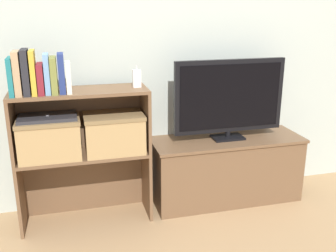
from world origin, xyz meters
TOP-DOWN VIEW (x-y plane):
  - ground_plane at (0.00, 0.00)m, footprint 16.00×16.00m
  - wall_back at (0.00, 0.40)m, footprint 10.00×0.05m
  - tv_stand at (0.44, 0.18)m, footprint 1.07×0.38m
  - tv at (0.44, 0.18)m, footprint 0.78×0.14m
  - bookshelf_lower_tier at (-0.56, 0.21)m, footprint 0.83×0.29m
  - bookshelf_upper_tier at (-0.56, 0.20)m, footprint 0.83×0.29m
  - book_teal at (-0.93, 0.10)m, footprint 0.03×0.16m
  - book_tan at (-0.89, 0.10)m, footprint 0.04×0.14m
  - book_charcoal at (-0.85, 0.10)m, footprint 0.04×0.15m
  - book_mustard at (-0.81, 0.10)m, footprint 0.03×0.14m
  - book_maroon at (-0.77, 0.10)m, footprint 0.04×0.15m
  - book_skyblue at (-0.73, 0.10)m, footprint 0.03×0.13m
  - book_olive at (-0.70, 0.10)m, footprint 0.04×0.15m
  - book_navy at (-0.65, 0.10)m, footprint 0.04×0.13m
  - book_ivory at (-0.61, 0.10)m, footprint 0.03×0.14m
  - baby_monitor at (-0.20, 0.15)m, footprint 0.05×0.04m
  - storage_basket_left at (-0.75, 0.13)m, footprint 0.37×0.26m
  - storage_basket_right at (-0.36, 0.13)m, footprint 0.37×0.26m
  - laptop at (-0.75, 0.13)m, footprint 0.34×0.21m

SIDE VIEW (x-z plane):
  - ground_plane at x=0.00m, z-range 0.00..0.00m
  - tv_stand at x=0.44m, z-range 0.00..0.47m
  - bookshelf_lower_tier at x=-0.56m, z-range 0.06..0.53m
  - storage_basket_left at x=-0.75m, z-range 0.48..0.73m
  - storage_basket_right at x=-0.36m, z-range 0.48..0.73m
  - laptop at x=-0.75m, z-range 0.72..0.74m
  - bookshelf_upper_tier at x=-0.56m, z-range 0.53..0.93m
  - tv at x=0.44m, z-range 0.49..1.04m
  - baby_monitor at x=-0.20m, z-range 0.86..1.00m
  - book_maroon at x=-0.77m, z-range 0.88..1.05m
  - book_ivory at x=-0.61m, z-range 0.88..1.06m
  - book_olive at x=-0.70m, z-range 0.88..1.09m
  - book_teal at x=-0.93m, z-range 0.88..1.09m
  - book_skyblue at x=-0.73m, z-range 0.88..1.11m
  - book_navy at x=-0.65m, z-range 0.88..1.11m
  - book_tan at x=-0.89m, z-range 0.88..1.13m
  - book_mustard at x=-0.81m, z-range 0.88..1.13m
  - book_charcoal at x=-0.85m, z-range 0.88..1.14m
  - wall_back at x=0.00m, z-range 0.00..2.40m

